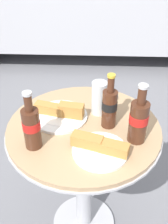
{
  "coord_description": "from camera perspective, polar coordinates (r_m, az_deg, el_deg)",
  "views": [
    {
      "loc": [
        0.04,
        -0.91,
        1.44
      ],
      "look_at": [
        0.0,
        0.03,
        0.75
      ],
      "focal_mm": 45.0,
      "sensor_mm": 36.0,
      "label": 1
    }
  ],
  "objects": [
    {
      "name": "drinking_glass",
      "position": [
        1.22,
        3.1,
        2.61
      ],
      "size": [
        0.07,
        0.07,
        0.15
      ],
      "color": "#C68923",
      "rests_on": "bistro_table"
    },
    {
      "name": "lunch_plate_near",
      "position": [
        1.21,
        -4.78,
        -0.3
      ],
      "size": [
        0.24,
        0.24,
        0.07
      ],
      "color": "white",
      "rests_on": "bistro_table"
    },
    {
      "name": "cola_bottle_left",
      "position": [
        1.04,
        -10.63,
        -2.86
      ],
      "size": [
        0.07,
        0.07,
        0.24
      ],
      "color": "#4C2819",
      "rests_on": "bistro_table"
    },
    {
      "name": "ground_plane",
      "position": [
        1.7,
        -0.05,
        -21.59
      ],
      "size": [
        30.0,
        30.0,
        0.0
      ],
      "primitive_type": "plane",
      "color": "slate"
    },
    {
      "name": "cola_bottle_center",
      "position": [
        1.07,
        11.03,
        -1.56
      ],
      "size": [
        0.07,
        0.07,
        0.25
      ],
      "color": "#4C2819",
      "rests_on": "bistro_table"
    },
    {
      "name": "lunch_plate_far",
      "position": [
        1.05,
        3.2,
        -7.28
      ],
      "size": [
        0.22,
        0.21,
        0.06
      ],
      "color": "white",
      "rests_on": "bistro_table"
    },
    {
      "name": "bistro_table",
      "position": [
        1.29,
        -0.06,
        -8.77
      ],
      "size": [
        0.66,
        0.66,
        0.7
      ],
      "color": "#B7B7BC",
      "rests_on": "ground_plane"
    },
    {
      "name": "cola_bottle_right",
      "position": [
        1.13,
        5.19,
        1.11
      ],
      "size": [
        0.06,
        0.06,
        0.24
      ],
      "color": "#4C2819",
      "rests_on": "bistro_table"
    }
  ]
}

